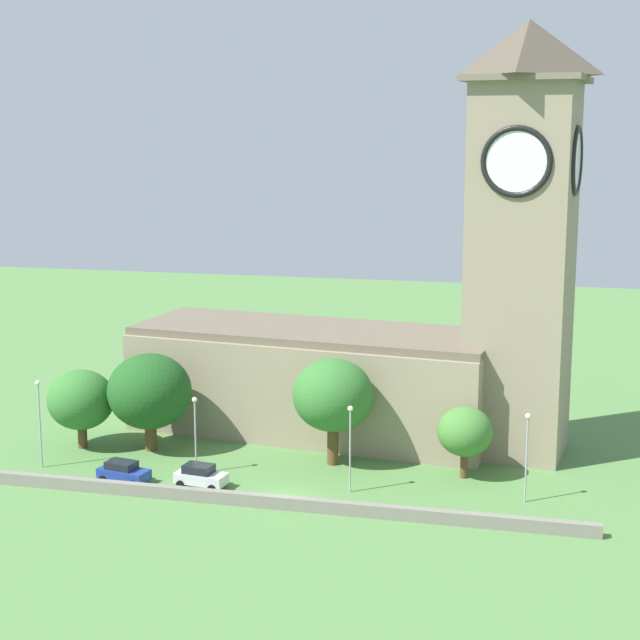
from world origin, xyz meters
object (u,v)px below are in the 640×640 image
object	(u,v)px
streetlamp_west_end	(39,410)
streetlamp_east_mid	(527,443)
church	(390,328)
tree_riverside_west	(149,391)
car_white	(201,476)
car_blue	(123,472)
tree_riverside_east	(81,400)
tree_churchyard	(465,432)
streetlamp_west_mid	(195,422)
tree_by_tower	(333,396)
streetlamp_central	(350,435)

from	to	relation	value
streetlamp_west_end	streetlamp_east_mid	bearing A→B (deg)	2.15
church	tree_riverside_west	bearing A→B (deg)	-156.55
car_white	car_blue	bearing A→B (deg)	-176.80
tree_riverside_east	car_blue	bearing A→B (deg)	-45.32
tree_riverside_east	tree_churchyard	bearing A→B (deg)	0.27
church	car_blue	size ratio (longest dim) A/B	9.35
streetlamp_west_mid	church	bearing A→B (deg)	44.47
streetlamp_west_end	car_white	bearing A→B (deg)	-5.09
streetlamp_west_mid	tree_by_tower	size ratio (longest dim) A/B	0.71
car_blue	streetlamp_west_end	world-z (taller)	streetlamp_west_end
streetlamp_west_end	tree_riverside_east	distance (m)	5.80
car_blue	tree_churchyard	size ratio (longest dim) A/B	0.75
streetlamp_west_end	tree_riverside_east	xyz separation A→B (m)	(0.83, 5.71, -0.58)
streetlamp_central	streetlamp_east_mid	xyz separation A→B (m)	(13.31, 1.08, 0.01)
car_blue	tree_riverside_west	world-z (taller)	tree_riverside_west
church	tree_riverside_west	distance (m)	22.06
church	tree_by_tower	world-z (taller)	church
church	streetlamp_west_end	world-z (taller)	church
church	streetlamp_central	distance (m)	15.72
car_white	streetlamp_west_mid	xyz separation A→B (m)	(-1.49, 2.96, 3.45)
streetlamp_west_end	streetlamp_central	xyz separation A→B (m)	(26.20, 0.40, -0.31)
church	tree_by_tower	size ratio (longest dim) A/B	4.54
streetlamp_west_mid	streetlamp_central	bearing A→B (deg)	-5.46
church	tree_riverside_east	xyz separation A→B (m)	(-25.89, -9.38, -5.84)
car_blue	streetlamp_central	xyz separation A→B (m)	(18.08, 2.06, 3.78)
car_blue	tree_riverside_west	size ratio (longest dim) A/B	0.51
tree_riverside_west	church	bearing A→B (deg)	23.45
car_white	streetlamp_central	distance (m)	12.37
church	car_white	world-z (taller)	church
church	car_white	distance (m)	22.44
streetlamp_west_end	church	bearing A→B (deg)	29.46
streetlamp_west_mid	tree_by_tower	world-z (taller)	tree_by_tower
streetlamp_east_mid	tree_by_tower	bearing A→B (deg)	162.48
streetlamp_west_end	streetlamp_east_mid	size ratio (longest dim) A/B	1.07
church	tree_churchyard	distance (m)	13.62
car_white	tree_churchyard	distance (m)	21.39
streetlamp_west_mid	tree_riverside_west	size ratio (longest dim) A/B	0.75
tree_riverside_west	car_blue	bearing A→B (deg)	-82.18
streetlamp_west_end	tree_by_tower	xyz separation A→B (m)	(23.41, 6.57, 1.03)
streetlamp_east_mid	tree_by_tower	distance (m)	16.94
car_blue	streetlamp_east_mid	xyz separation A→B (m)	(31.40, 3.14, 3.79)
church	streetlamp_west_end	distance (m)	31.14
streetlamp_west_mid	streetlamp_east_mid	world-z (taller)	streetlamp_east_mid
tree_riverside_east	church	bearing A→B (deg)	19.92
streetlamp_central	car_blue	bearing A→B (deg)	-173.51
car_blue	streetlamp_east_mid	distance (m)	31.78
streetlamp_east_mid	car_blue	bearing A→B (deg)	-174.29
streetlamp_east_mid	tree_churchyard	distance (m)	6.73
streetlamp_east_mid	tree_riverside_east	world-z (taller)	tree_riverside_east
church	tree_by_tower	distance (m)	10.08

